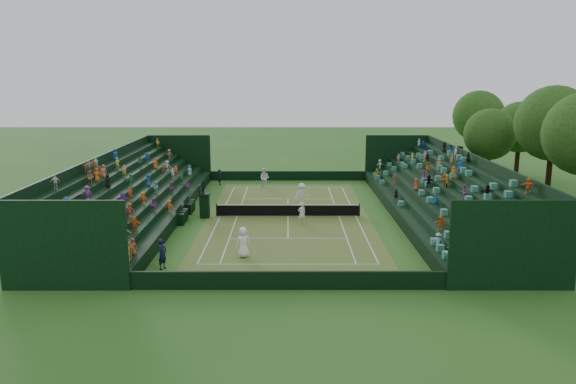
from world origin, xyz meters
The scene contains 19 objects.
ground centered at (0.00, 0.00, 0.00)m, with size 160.00×160.00×0.00m, color #255A1C.
court_surface centered at (0.00, 0.00, 0.01)m, with size 12.97×26.77×0.01m, color #3B7226.
perimeter_wall_north centered at (0.00, 15.88, 0.50)m, with size 17.17×0.20×1.00m, color black.
perimeter_wall_south centered at (0.00, -15.88, 0.50)m, with size 17.17×0.20×1.00m, color black.
perimeter_wall_east centered at (8.48, 0.00, 0.50)m, with size 0.20×31.77×1.00m, color black.
perimeter_wall_west centered at (-8.48, 0.00, 0.50)m, with size 0.20×31.77×1.00m, color black.
north_grandstand centered at (12.66, 0.00, 1.55)m, with size 6.60×32.00×4.90m.
south_grandstand centered at (-12.66, 0.00, 1.55)m, with size 6.60×32.00×4.90m.
tennis_net centered at (0.00, 0.00, 0.53)m, with size 11.67×0.10×1.06m.
scoreboard_tower centered at (17.75, 16.00, 3.14)m, with size 2.00×1.00×3.70m.
tree_row centered at (23.47, 8.59, 6.27)m, with size 10.16×37.86×10.36m.
umpire_chair centered at (-6.68, -0.44, 1.27)m, with size 0.94×0.94×2.96m.
courtside_chairs centered at (-8.21, -0.24, 0.47)m, with size 0.58×5.54×1.25m.
player_near_west centered at (-2.80, -10.47, 0.96)m, with size 0.94×0.61×1.93m, color white.
player_near_east centered at (1.06, -2.45, 0.84)m, with size 0.61×0.40×1.67m, color silver.
player_far_west centered at (-2.36, 11.71, 1.01)m, with size 0.98×0.76×2.01m, color white.
player_far_east centered at (1.21, 3.82, 0.99)m, with size 1.28×0.74×1.99m, color white.
line_judge_north centered at (-7.08, 13.25, 0.82)m, with size 0.60×0.39×1.65m, color black.
line_judge_south centered at (-7.38, -12.66, 0.90)m, with size 0.66×0.43×1.81m, color black.
Camera 1 is at (-0.02, -44.09, 11.17)m, focal length 35.00 mm.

